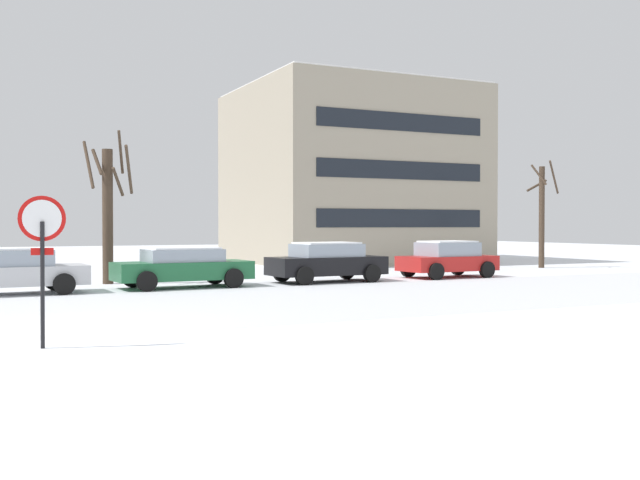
% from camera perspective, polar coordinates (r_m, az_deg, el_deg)
% --- Properties ---
extents(ground_plane, '(120.00, 120.00, 0.00)m').
position_cam_1_polar(ground_plane, '(15.46, -18.15, -6.59)').
color(ground_plane, white).
extents(road_surface, '(80.00, 8.97, 0.00)m').
position_cam_1_polar(road_surface, '(18.90, -19.57, -5.18)').
color(road_surface, silver).
rests_on(road_surface, ground).
extents(stop_sign, '(0.76, 0.14, 2.56)m').
position_cam_1_polar(stop_sign, '(13.31, -20.36, -0.11)').
color(stop_sign, black).
rests_on(stop_sign, ground).
extents(parked_car_silver, '(4.58, 2.15, 1.38)m').
position_cam_1_polar(parked_car_silver, '(24.07, -22.67, -2.16)').
color(parked_car_silver, silver).
rests_on(parked_car_silver, ground).
extents(parked_car_green, '(4.49, 2.13, 1.33)m').
position_cam_1_polar(parked_car_green, '(25.06, -10.39, -2.01)').
color(parked_car_green, '#1E6038').
rests_on(parked_car_green, ground).
extents(parked_car_black, '(4.26, 2.16, 1.44)m').
position_cam_1_polar(parked_car_black, '(27.08, 0.51, -1.66)').
color(parked_car_black, black).
rests_on(parked_car_black, ground).
extents(parked_car_red, '(3.88, 2.15, 1.44)m').
position_cam_1_polar(parked_car_red, '(29.90, 9.66, -1.42)').
color(parked_car_red, red).
rests_on(parked_car_red, ground).
extents(tree_far_left, '(1.39, 1.51, 5.10)m').
position_cam_1_polar(tree_far_left, '(37.57, 16.51, 1.97)').
color(tree_far_left, '#423326').
rests_on(tree_far_left, ground).
extents(tree_far_right, '(1.74, 1.63, 5.33)m').
position_cam_1_polar(tree_far_right, '(27.23, -15.81, 2.22)').
color(tree_far_right, '#423326').
rests_on(tree_far_right, ground).
extents(building_far_right, '(11.90, 11.07, 9.67)m').
position_cam_1_polar(building_far_right, '(42.41, 2.31, 4.90)').
color(building_far_right, '#9E937F').
rests_on(building_far_right, ground).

